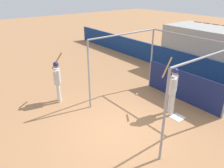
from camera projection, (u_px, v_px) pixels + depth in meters
The scene contains 7 objects.
ground_plane at pixel (115, 132), 7.17m from camera, with size 60.00×60.00×0.00m, color #A8754C.
outfield_wall at pixel (216, 74), 10.32m from camera, with size 24.00×0.12×1.16m.
batting_cage at pixel (175, 77), 8.38m from camera, with size 3.63×3.41×2.70m.
home_plate at pixel (178, 117), 7.93m from camera, with size 0.44×0.44×0.02m.
player_batter at pixel (173, 87), 7.74m from camera, with size 0.79×0.78×1.99m.
player_waiting at pixel (57, 78), 8.66m from camera, with size 0.78×0.58×2.03m.
baseball at pixel (137, 94), 9.55m from camera, with size 0.07×0.07×0.07m.
Camera 1 is at (4.60, -3.67, 4.38)m, focal length 35.00 mm.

